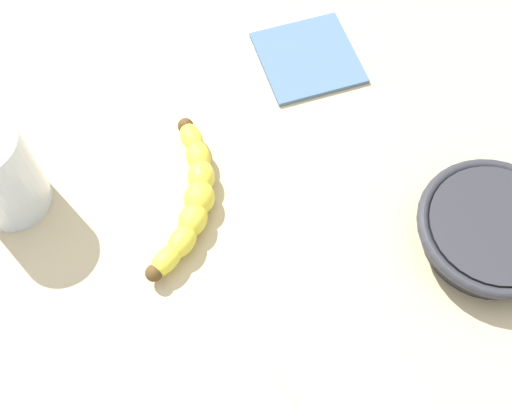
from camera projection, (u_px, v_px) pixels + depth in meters
wooden_tabletop at (224, 227)px, 70.56cm from camera, size 120.00×120.00×3.00cm
banana at (191, 197)px, 68.72cm from camera, size 15.10×14.87×3.32cm
ceramic_bowl at (492, 230)px, 66.02cm from camera, size 15.95×15.95×4.05cm
folded_napkin at (308, 58)px, 79.55cm from camera, size 14.99×14.94×0.60cm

